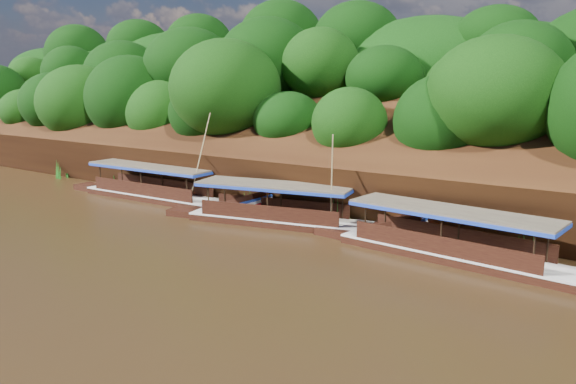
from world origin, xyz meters
name	(u,v)px	position (x,y,z in m)	size (l,w,h in m)	color
ground	(225,259)	(0.00, 0.00, 0.00)	(160.00, 160.00, 0.00)	black
riverbank	(409,167)	(-0.01, 22.73, 1.89)	(120.00, 30.06, 19.40)	black
boat_0	(481,254)	(10.84, 6.41, 0.58)	(15.87, 4.01, 6.68)	black
boat_1	(297,217)	(-0.64, 7.42, 0.58)	(14.97, 5.36, 6.38)	black
boat_2	(169,194)	(-12.46, 7.82, 0.59)	(16.63, 3.12, 7.17)	black
reeds	(278,201)	(-3.72, 9.55, 0.89)	(50.80, 2.29, 2.16)	#236F1B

